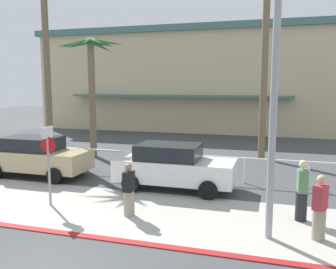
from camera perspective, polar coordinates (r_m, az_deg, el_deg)
name	(u,v)px	position (r m, az deg, el deg)	size (l,w,h in m)	color
ground_plane	(169,169)	(16.65, 0.22, -5.48)	(80.00, 80.00, 0.00)	#424447
sidewalk_strip	(117,210)	(11.43, -8.23, -11.86)	(44.00, 4.00, 0.02)	#ADAAA0
curb_paint	(84,236)	(9.78, -13.34, -15.48)	(44.00, 0.24, 0.03)	maroon
building_backdrop	(194,80)	(34.30, 4.19, 8.62)	(25.73, 13.32, 8.53)	beige
rail_fence	(159,157)	(15.07, -1.40, -3.64)	(21.35, 0.08, 1.04)	white
stop_sign_bike_lane	(48,154)	(11.95, -18.60, -3.03)	(0.52, 0.56, 2.56)	gray
streetlight_curb	(275,67)	(8.75, 16.77, 10.29)	(0.24, 2.54, 7.50)	#9EA0A5
palm_tree_0	(46,25)	(21.80, -19.00, 16.30)	(3.28, 3.27, 9.64)	#756047
palm_tree_1	(91,63)	(19.58, -12.26, 11.07)	(3.67, 3.45, 6.33)	#756047
palm_tree_2	(267,13)	(19.46, 15.51, 18.28)	(3.33, 3.10, 10.05)	#756047
car_tan_1	(37,156)	(16.15, -20.27, -3.24)	(4.40, 2.02, 1.69)	tan
car_white_2	(174,166)	(13.29, 0.91, -5.08)	(4.40, 2.02, 1.69)	white
pedestrian_0	(302,193)	(10.91, 20.62, -8.74)	(0.35, 0.42, 1.78)	#232326
pedestrian_1	(129,192)	(10.69, -6.27, -9.15)	(0.33, 0.41, 1.60)	gray
pedestrian_2	(320,210)	(9.80, 23.07, -11.11)	(0.43, 0.47, 1.68)	gray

